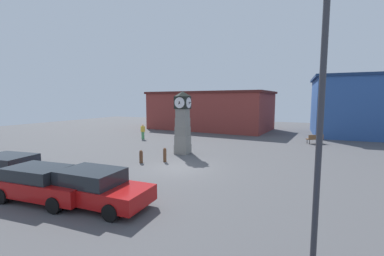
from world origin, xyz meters
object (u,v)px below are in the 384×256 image
Objects in this scene: bench at (315,138)px; clock_tower at (183,123)px; car_navy_sedan at (11,170)px; pedestrian_by_cars at (143,131)px; car_by_building at (96,187)px; street_lamp_far_side at (321,116)px; car_near_tower at (43,183)px; bollard_near_tower at (141,156)px; bollard_mid_row at (165,155)px.

clock_tower is at bearing -135.61° from bench.
pedestrian_by_cars is at bearing 100.57° from car_navy_sedan.
clock_tower is 1.11× the size of car_by_building.
clock_tower is 0.72× the size of street_lamp_far_side.
street_lamp_far_side is at bearing -5.37° from car_navy_sedan.
car_near_tower is 2.55m from car_by_building.
clock_tower is at bearing -33.55° from pedestrian_by_cars.
car_navy_sedan is 14.25m from street_lamp_far_side.
street_lamp_far_side is (-0.41, -21.39, 3.42)m from bench.
car_navy_sedan is at bearing 168.42° from car_near_tower.
bollard_near_tower is 0.54× the size of bench.
clock_tower is 3.06× the size of bench.
car_near_tower is 0.68× the size of street_lamp_far_side.
bench is 0.24× the size of street_lamp_far_side.
clock_tower is 1.08× the size of car_navy_sedan.
car_navy_sedan is (-4.60, -7.42, 0.26)m from bollard_mid_row.
street_lamp_far_side is at bearing -51.51° from clock_tower.
bollard_near_tower is 13.61m from street_lamp_far_side.
car_navy_sedan is at bearing 174.63° from street_lamp_far_side.
car_near_tower is at bearing -11.58° from car_navy_sedan.
car_by_building is 17.79m from pedestrian_by_cars.
bollard_near_tower is 0.19× the size of car_near_tower.
car_by_building is at bearing 171.86° from street_lamp_far_side.
bench is (9.65, 12.67, 0.02)m from bollard_mid_row.
clock_tower is 4.99× the size of bollard_mid_row.
car_near_tower is 17.20m from pedestrian_by_cars.
pedestrian_by_cars is (-2.86, 15.35, 0.19)m from car_navy_sedan.
bench is at bearing 15.47° from pedestrian_by_cars.
clock_tower is 11.38m from car_near_tower.
street_lamp_far_side is (10.58, -7.81, 3.50)m from bollard_near_tower.
car_near_tower is 2.81× the size of pedestrian_by_cars.
clock_tower reaches higher than bench.
car_near_tower is (3.35, -0.69, -0.02)m from car_navy_sedan.
pedestrian_by_cars is (-6.11, 8.84, 0.51)m from bollard_near_tower.
car_navy_sedan reaches higher than bench.
pedestrian_by_cars reaches higher than bollard_near_tower.
bench is 17.75m from pedestrian_by_cars.
car_by_building is at bearing -82.56° from clock_tower.
car_by_building is (2.49, 0.53, 0.01)m from car_near_tower.
street_lamp_far_side reaches higher than pedestrian_by_cars.
pedestrian_by_cars is 23.77m from street_lamp_far_side.
car_navy_sedan reaches higher than bollard_mid_row.
pedestrian_by_cars reaches higher than bollard_mid_row.
bollard_mid_row is at bearing 136.66° from street_lamp_far_side.
clock_tower is 15.15m from street_lamp_far_side.
pedestrian_by_cars is 0.24× the size of street_lamp_far_side.
car_near_tower reaches higher than bench.
clock_tower is 8.91m from pedestrian_by_cars.
bollard_near_tower is 1.62m from bollard_mid_row.
bench is at bearing 44.39° from clock_tower.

